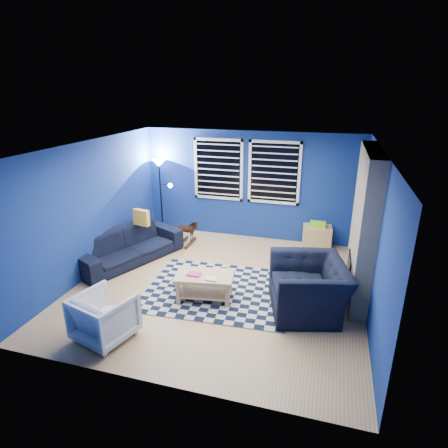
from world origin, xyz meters
name	(u,v)px	position (x,y,z in m)	size (l,w,h in m)	color
floor	(219,286)	(0.00, 0.00, 0.00)	(5.00, 5.00, 0.00)	tan
ceiling	(218,147)	(0.00, 0.00, 2.50)	(5.00, 5.00, 0.00)	white
wall_back	(250,186)	(0.00, 2.50, 1.25)	(5.00, 5.00, 0.00)	navy
wall_left	(91,209)	(-2.50, 0.00, 1.25)	(5.00, 5.00, 0.00)	navy
wall_right	(375,236)	(2.50, 0.00, 1.25)	(5.00, 5.00, 0.00)	navy
fireplace	(363,228)	(2.36, 0.50, 1.20)	(0.65, 2.00, 2.50)	gray
window_left	(218,169)	(-0.75, 2.46, 1.60)	(1.17, 0.06, 1.42)	black
window_right	(274,173)	(0.55, 2.46, 1.60)	(1.17, 0.06, 1.42)	black
tv	(364,193)	(2.45, 2.00, 1.40)	(0.07, 1.00, 0.58)	black
rug	(219,290)	(0.04, -0.16, 0.01)	(2.50, 2.00, 0.02)	black
sofa	(128,246)	(-2.10, 0.50, 0.33)	(0.90, 2.29, 0.67)	black
armchair_big	(308,287)	(1.59, -0.35, 0.42)	(1.12, 1.28, 0.83)	black
armchair_bent	(105,317)	(-1.12, -1.87, 0.35)	(0.74, 0.76, 0.69)	gray
rocking_horse	(186,231)	(-1.28, 1.64, 0.31)	(0.57, 0.26, 0.48)	#442A15
coffee_table	(204,282)	(-0.10, -0.49, 0.33)	(1.04, 0.70, 0.48)	tan
cabinet	(317,237)	(1.60, 2.25, 0.27)	(0.65, 0.46, 0.60)	tan
floor_lamp	(160,173)	(-2.13, 2.25, 1.47)	(0.49, 0.30, 1.79)	black
throw_pillow	(141,217)	(-1.95, 0.86, 0.84)	(0.36, 0.11, 0.34)	gold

